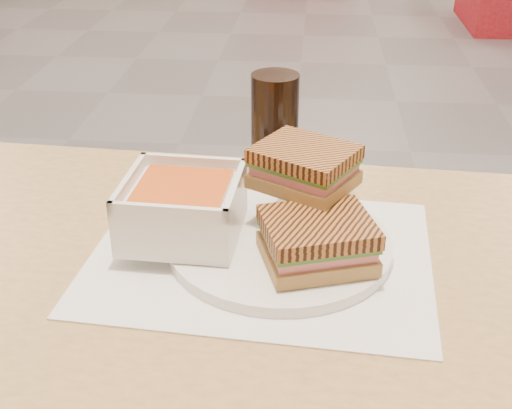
# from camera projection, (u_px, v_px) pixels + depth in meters

# --- Properties ---
(main_table) EXTENTS (1.24, 0.77, 0.75)m
(main_table) POSITION_uv_depth(u_px,v_px,m) (214.00, 375.00, 0.77)
(main_table) COLOR tan
(main_table) RESTS_ON ground
(tray_liner) EXTENTS (0.41, 0.33, 0.00)m
(tray_liner) POSITION_uv_depth(u_px,v_px,m) (261.00, 255.00, 0.78)
(tray_liner) COLOR white
(tray_liner) RESTS_ON main_table
(plate) EXTENTS (0.26, 0.26, 0.01)m
(plate) POSITION_uv_depth(u_px,v_px,m) (280.00, 244.00, 0.78)
(plate) COLOR white
(plate) RESTS_ON tray_liner
(soup_bowl) EXTENTS (0.14, 0.14, 0.07)m
(soup_bowl) POSITION_uv_depth(u_px,v_px,m) (183.00, 209.00, 0.78)
(soup_bowl) COLOR white
(soup_bowl) RESTS_ON plate
(panini_lower) EXTENTS (0.14, 0.13, 0.05)m
(panini_lower) POSITION_uv_depth(u_px,v_px,m) (317.00, 240.00, 0.73)
(panini_lower) COLOR #B79246
(panini_lower) RESTS_ON plate
(panini_upper) EXTENTS (0.14, 0.13, 0.05)m
(panini_upper) POSITION_uv_depth(u_px,v_px,m) (305.00, 166.00, 0.78)
(panini_upper) COLOR #B79246
(panini_upper) RESTS_ON panini_lower
(cola_glass) EXTENTS (0.07, 0.07, 0.14)m
(cola_glass) POSITION_uv_depth(u_px,v_px,m) (275.00, 124.00, 0.95)
(cola_glass) COLOR black
(cola_glass) RESTS_ON main_table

